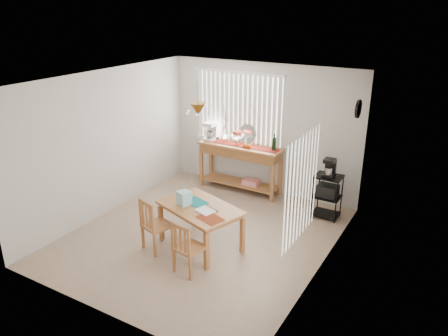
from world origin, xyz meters
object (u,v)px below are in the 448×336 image
Objects in this scene: dining_table at (200,211)px; chair_right at (188,248)px; sideboard at (240,157)px; wire_cart at (327,192)px; chair_left at (155,225)px; cart_items at (330,168)px.

chair_right reaches higher than dining_table.
sideboard reaches higher than wire_cart.
chair_left is (-1.95, -2.44, -0.05)m from wire_cart.
sideboard is 3.08m from chair_right.
sideboard is 1.94m from cart_items.
chair_left is at bearing -139.83° from dining_table.
cart_items reaches higher than chair_right.
sideboard reaches higher than dining_table.
cart_items is at bearing 51.45° from chair_left.
wire_cart is 2.94m from chair_right.
dining_table is 0.73m from chair_left.
chair_left is (-1.95, -2.45, -0.52)m from cart_items.
chair_right is at bearing -113.22° from cart_items.
dining_table is at bearing 40.17° from chair_left.
sideboard is 2.73m from chair_left.
cart_items reaches higher than dining_table.
wire_cart is at bearing 66.71° from chair_right.
wire_cart is at bearing 51.36° from chair_left.
chair_left is (-0.04, -2.71, -0.31)m from sideboard.
dining_table is 1.70× the size of chair_left.
chair_right is at bearing -113.29° from wire_cart.
chair_left reaches higher than chair_right.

